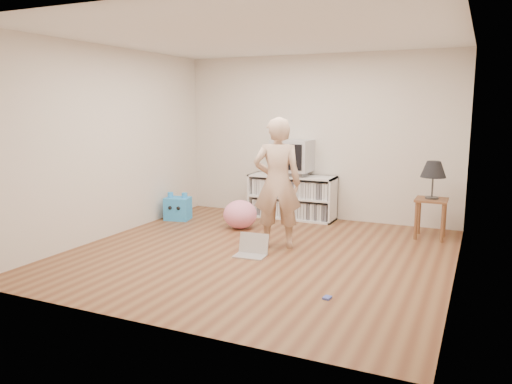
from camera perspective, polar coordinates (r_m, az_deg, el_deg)
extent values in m
plane|color=brown|center=(6.22, 0.37, -7.00)|extent=(4.50, 4.50, 0.00)
cube|color=silver|center=(8.07, 7.00, 6.19)|extent=(4.50, 0.02, 2.60)
cube|color=silver|center=(4.04, -12.87, 2.50)|extent=(4.50, 0.02, 2.60)
cube|color=silver|center=(7.19, -16.27, 5.44)|extent=(0.02, 4.50, 2.60)
cube|color=silver|center=(5.45, 22.53, 3.83)|extent=(0.02, 4.50, 2.60)
cube|color=white|center=(6.01, 0.39, 17.48)|extent=(4.50, 4.50, 0.01)
cube|color=white|center=(8.27, 4.64, -0.32)|extent=(1.40, 0.03, 0.70)
cube|color=white|center=(8.34, -0.28, -0.20)|extent=(0.03, 0.45, 0.70)
cube|color=white|center=(7.87, 8.81, -0.92)|extent=(0.03, 0.45, 0.70)
cube|color=white|center=(8.14, 4.10, -2.87)|extent=(1.40, 0.45, 0.03)
cube|color=white|center=(8.08, 4.13, -0.55)|extent=(1.34, 0.45, 0.03)
cube|color=white|center=(8.02, 4.16, 1.80)|extent=(1.40, 0.45, 0.03)
cube|color=silver|center=(8.08, 4.13, -0.55)|extent=(1.26, 0.36, 0.64)
cube|color=gray|center=(8.02, 4.17, 2.15)|extent=(0.45, 0.35, 0.07)
cube|color=#AFAFB4|center=(7.98, 4.19, 4.18)|extent=(0.60, 0.52, 0.50)
cube|color=black|center=(7.74, 3.50, 4.01)|extent=(0.50, 0.01, 0.40)
cylinder|color=brown|center=(7.12, 17.81, -3.15)|extent=(0.04, 0.04, 0.52)
cylinder|color=brown|center=(7.09, 20.54, -3.36)|extent=(0.04, 0.04, 0.52)
cylinder|color=brown|center=(7.45, 18.14, -2.61)|extent=(0.04, 0.04, 0.52)
cylinder|color=brown|center=(7.42, 20.74, -2.81)|extent=(0.04, 0.04, 0.52)
cube|color=brown|center=(7.21, 19.43, -0.84)|extent=(0.42, 0.42, 0.03)
cylinder|color=#333333|center=(7.21, 19.44, -0.63)|extent=(0.18, 0.18, 0.02)
cylinder|color=#333333|center=(7.18, 19.52, 0.72)|extent=(0.02, 0.02, 0.32)
imported|color=#D1AB8F|center=(6.30, 2.45, 0.99)|extent=(0.71, 0.59, 1.67)
cube|color=silver|center=(6.08, -0.68, -7.31)|extent=(0.39, 0.29, 0.02)
cube|color=silver|center=(6.16, -0.24, -5.84)|extent=(0.38, 0.11, 0.24)
cube|color=black|center=(6.16, -0.24, -5.84)|extent=(0.33, 0.08, 0.20)
cube|color=#4757BD|center=(4.86, 8.13, -11.87)|extent=(0.08, 0.10, 0.02)
cube|color=#2A97F4|center=(8.08, -8.92, -1.88)|extent=(0.43, 0.37, 0.36)
cylinder|color=#2A97F4|center=(8.08, -9.76, -0.31)|extent=(0.09, 0.09, 0.08)
cylinder|color=#2A97F4|center=(7.99, -8.17, -0.38)|extent=(0.09, 0.09, 0.08)
sphere|color=black|center=(7.95, -9.81, -1.79)|extent=(0.06, 0.06, 0.06)
sphere|color=black|center=(7.90, -8.87, -1.84)|extent=(0.06, 0.06, 0.06)
ellipsoid|color=pink|center=(7.40, -1.83, -2.57)|extent=(0.61, 0.61, 0.42)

